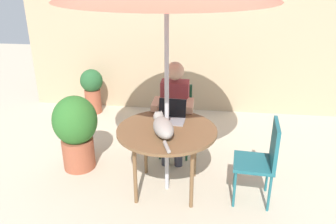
# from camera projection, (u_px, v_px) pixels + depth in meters

# --- Properties ---
(ground_plane) EXTENTS (14.00, 14.00, 0.00)m
(ground_plane) POSITION_uv_depth(u_px,v_px,m) (167.00, 188.00, 3.82)
(ground_plane) COLOR beige
(fence_back) EXTENTS (5.25, 0.08, 1.82)m
(fence_back) POSITION_uv_depth(u_px,v_px,m) (185.00, 57.00, 5.60)
(fence_back) COLOR tan
(fence_back) RESTS_ON ground
(patio_table) EXTENTS (1.04, 1.04, 0.73)m
(patio_table) POSITION_uv_depth(u_px,v_px,m) (167.00, 134.00, 3.56)
(patio_table) COLOR brown
(patio_table) RESTS_ON ground
(chair_occupied) EXTENTS (0.40, 0.40, 0.89)m
(chair_occupied) POSITION_uv_depth(u_px,v_px,m) (175.00, 114.00, 4.41)
(chair_occupied) COLOR #194C2D
(chair_occupied) RESTS_ON ground
(chair_empty) EXTENTS (0.43, 0.43, 0.89)m
(chair_empty) POSITION_uv_depth(u_px,v_px,m) (263.00, 156.00, 3.43)
(chair_empty) COLOR #1E606B
(chair_empty) RESTS_ON ground
(person_seated) EXTENTS (0.48, 0.48, 1.23)m
(person_seated) POSITION_uv_depth(u_px,v_px,m) (174.00, 106.00, 4.20)
(person_seated) COLOR maroon
(person_seated) RESTS_ON ground
(laptop) EXTENTS (0.32, 0.27, 0.21)m
(laptop) POSITION_uv_depth(u_px,v_px,m) (172.00, 114.00, 3.74)
(laptop) COLOR gray
(laptop) RESTS_ON patio_table
(cat) EXTENTS (0.32, 0.63, 0.17)m
(cat) POSITION_uv_depth(u_px,v_px,m) (163.00, 127.00, 3.40)
(cat) COLOR gray
(cat) RESTS_ON patio_table
(potted_plant_near_fence) EXTENTS (0.52, 0.52, 0.92)m
(potted_plant_near_fence) POSITION_uv_depth(u_px,v_px,m) (76.00, 129.00, 4.03)
(potted_plant_near_fence) COLOR #9E5138
(potted_plant_near_fence) RESTS_ON ground
(potted_plant_by_chair) EXTENTS (0.36, 0.36, 0.74)m
(potted_plant_by_chair) POSITION_uv_depth(u_px,v_px,m) (92.00, 88.00, 5.64)
(potted_plant_by_chair) COLOR #9E5138
(potted_plant_by_chair) RESTS_ON ground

